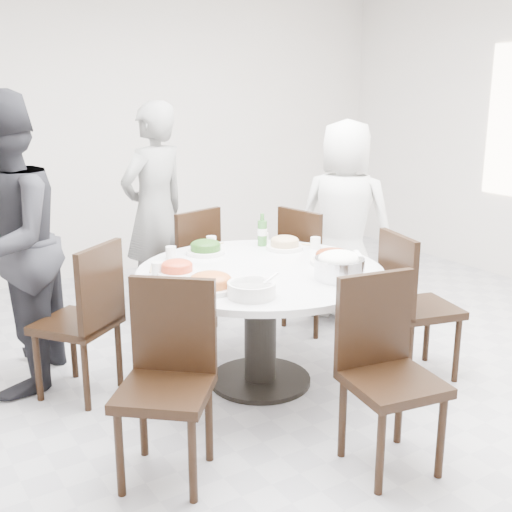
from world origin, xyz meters
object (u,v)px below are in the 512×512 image
chair_n (182,269)px  diner_left (4,246)px  dining_table (260,327)px  soup_bowl (252,290)px  chair_s (393,378)px  beverage_bottle (262,230)px  chair_nw (76,320)px  diner_right (345,221)px  rice_bowl (339,269)px  diner_middle (155,212)px  chair_sw (164,387)px  chair_ne (316,268)px  chair_se (421,305)px

chair_n → diner_left: (-1.32, -0.33, 0.43)m
dining_table → soup_bowl: soup_bowl is taller
chair_s → beverage_bottle: bearing=89.4°
chair_nw → diner_right: diner_right is taller
rice_bowl → soup_bowl: bearing=180.0°
dining_table → soup_bowl: (-0.32, -0.41, 0.41)m
chair_n → diner_middle: (-0.05, 0.36, 0.38)m
chair_nw → beverage_bottle: beverage_bottle is taller
chair_nw → diner_middle: size_ratio=0.55×
chair_n → chair_sw: 1.97m
chair_ne → diner_left: 2.24m
chair_ne → diner_middle: diner_middle is taller
diner_left → rice_bowl: (1.58, -1.20, -0.10)m
chair_s → diner_left: 2.37m
chair_se → diner_middle: (-0.96, 1.93, 0.38)m
chair_nw → diner_middle: 1.45m
chair_ne → diner_right: bearing=-85.1°
diner_right → soup_bowl: bearing=90.5°
chair_n → chair_nw: (-1.02, -0.65, 0.00)m
chair_ne → diner_left: bearing=75.2°
chair_se → rice_bowl: size_ratio=3.31×
chair_ne → diner_middle: (-0.92, 0.90, 0.38)m
chair_ne → chair_sw: 2.17m
diner_middle → soup_bowl: bearing=63.3°
chair_n → beverage_bottle: size_ratio=4.21×
diner_left → dining_table: bearing=89.1°
dining_table → diner_middle: 1.55m
chair_sw → diner_right: bearing=71.6°
diner_middle → rice_bowl: bearing=81.2°
diner_left → chair_ne: bearing=114.7°
diner_left → beverage_bottle: 1.66m
chair_ne → rice_bowl: 1.21m
dining_table → diner_left: 1.62m
diner_right → diner_left: 2.54m
chair_nw → chair_n: bearing=176.3°
chair_n → chair_se: bearing=105.2°
chair_nw → diner_left: (-0.30, 0.32, 0.43)m
chair_nw → chair_sw: bearing=57.9°
chair_ne → chair_se: 1.03m
chair_n → soup_bowl: chair_n is taller
chair_s → diner_left: bearing=134.9°
chair_s → diner_middle: 2.63m
chair_s → rice_bowl: bearing=81.1°
chair_se → chair_s: bearing=141.3°
chair_se → diner_left: size_ratio=0.52×
chair_s → chair_n: bearing=100.2°
chair_sw → chair_ne: bearing=74.2°
chair_n → chair_s: (0.02, -2.24, 0.00)m
dining_table → chair_sw: 1.12m
chair_nw → chair_se: 2.14m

